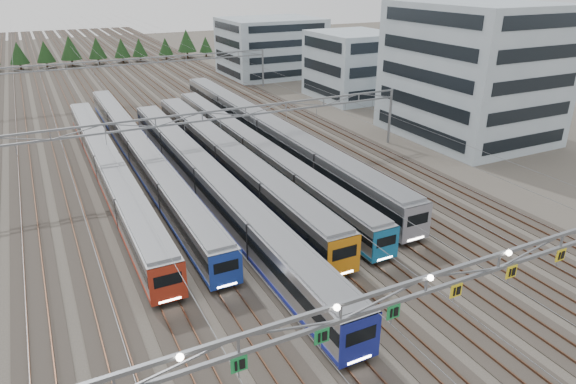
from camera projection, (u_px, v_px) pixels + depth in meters
name	position (u px, v px, depth m)	size (l,w,h in m)	color
track_bed	(119.00, 79.00, 112.81)	(54.00, 260.00, 5.42)	#2D2823
train_a	(108.00, 168.00, 60.14)	(2.86, 54.92, 3.72)	black
train_b	(139.00, 152.00, 65.60)	(2.76, 63.73, 3.59)	black
train_c	(208.00, 181.00, 55.89)	(3.02, 59.02, 3.94)	black
train_d	(228.00, 158.00, 62.59)	(3.09, 52.99, 4.04)	black
train_e	(253.00, 149.00, 66.91)	(2.69, 57.67, 3.50)	black
train_f	(267.00, 131.00, 72.87)	(3.19, 65.15, 4.17)	black
gantry_near	(427.00, 289.00, 28.46)	(56.36, 0.61, 8.08)	gray
gantry_mid	(203.00, 124.00, 61.66)	(56.36, 0.36, 8.00)	gray
gantry_far	(130.00, 67.00, 98.57)	(56.36, 0.36, 8.00)	gray
depot_bldg_south	(472.00, 72.00, 75.23)	(18.00, 22.00, 19.37)	#91A2AE
depot_bldg_mid	(353.00, 65.00, 100.15)	(14.00, 16.00, 12.64)	#91A2AE
depot_bldg_north	(271.00, 47.00, 122.19)	(22.00, 18.00, 13.22)	#91A2AE
treeline	(68.00, 50.00, 134.25)	(81.20, 5.60, 7.02)	#332114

